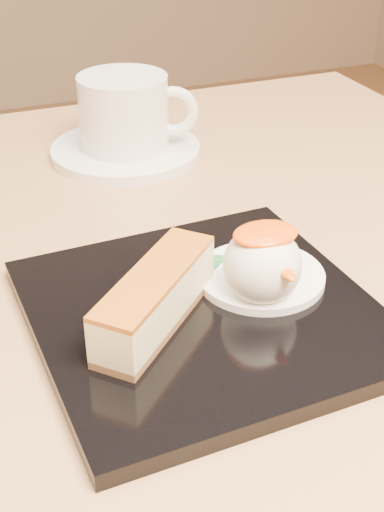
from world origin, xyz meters
name	(u,v)px	position (x,y,z in m)	size (l,w,h in m)	color
table	(161,435)	(0.00, 0.00, 0.56)	(0.80, 0.80, 0.72)	black
dessert_plate	(203,314)	(0.01, -0.06, 0.73)	(0.22, 0.22, 0.01)	black
cheesecake	(155,298)	(-0.02, -0.06, 0.75)	(0.11, 0.10, 0.04)	brown
cream_smear	(261,276)	(0.06, -0.04, 0.73)	(0.09, 0.09, 0.01)	white
ice_cream_scoop	(262,265)	(0.05, -0.06, 0.76)	(0.05, 0.05, 0.05)	white
mango_sauce	(265,234)	(0.06, -0.06, 0.78)	(0.04, 0.03, 0.01)	#FF5408
mint_sprig	(208,262)	(0.03, -0.02, 0.74)	(0.04, 0.03, 0.00)	#287C37
saucer	(126,151)	(0.05, 0.23, 0.72)	(0.15, 0.15, 0.01)	white
coffee_cup	(126,110)	(0.05, 0.23, 0.77)	(0.12, 0.09, 0.07)	white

